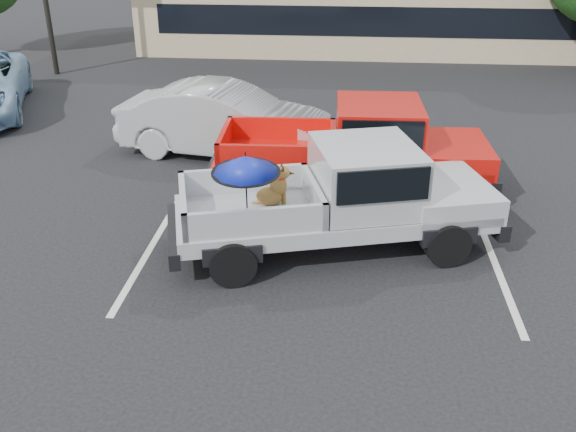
{
  "coord_description": "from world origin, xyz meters",
  "views": [
    {
      "loc": [
        0.34,
        -8.07,
        5.52
      ],
      "look_at": [
        -0.44,
        0.52,
        1.3
      ],
      "focal_mm": 40.0,
      "sensor_mm": 36.0,
      "label": 1
    }
  ],
  "objects": [
    {
      "name": "stripe_left",
      "position": [
        -3.0,
        2.0,
        0.0
      ],
      "size": [
        0.12,
        5.0,
        0.01
      ],
      "primitive_type": "cube",
      "color": "silver",
      "rests_on": "ground"
    },
    {
      "name": "silver_sedan",
      "position": [
        -2.48,
        6.5,
        0.84
      ],
      "size": [
        5.31,
        2.58,
        1.68
      ],
      "primitive_type": "imported",
      "rotation": [
        0.0,
        0.0,
        1.41
      ],
      "color": "#B2B6BA",
      "rests_on": "ground"
    },
    {
      "name": "silver_pickup",
      "position": [
        0.51,
        2.05,
        1.05
      ],
      "size": [
        6.0,
        3.38,
        2.06
      ],
      "rotation": [
        0.0,
        0.0,
        0.27
      ],
      "color": "black",
      "rests_on": "ground"
    },
    {
      "name": "red_pickup",
      "position": [
        0.87,
        4.51,
        1.05
      ],
      "size": [
        5.89,
        2.31,
        1.92
      ],
      "rotation": [
        0.0,
        0.0,
        0.03
      ],
      "color": "black",
      "rests_on": "ground"
    },
    {
      "name": "ground",
      "position": [
        0.0,
        0.0,
        0.0
      ],
      "size": [
        90.0,
        90.0,
        0.0
      ],
      "primitive_type": "plane",
      "color": "black",
      "rests_on": "ground"
    },
    {
      "name": "stripe_right",
      "position": [
        3.0,
        2.0,
        0.0
      ],
      "size": [
        0.12,
        5.0,
        0.01
      ],
      "primitive_type": "cube",
      "color": "silver",
      "rests_on": "ground"
    }
  ]
}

